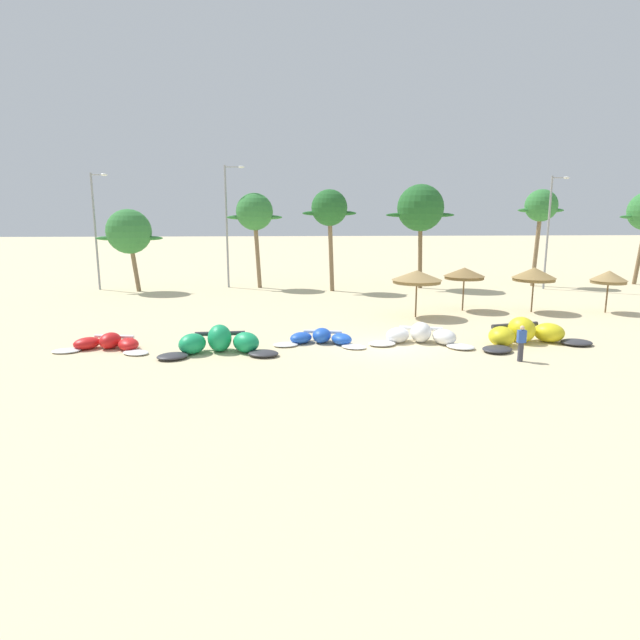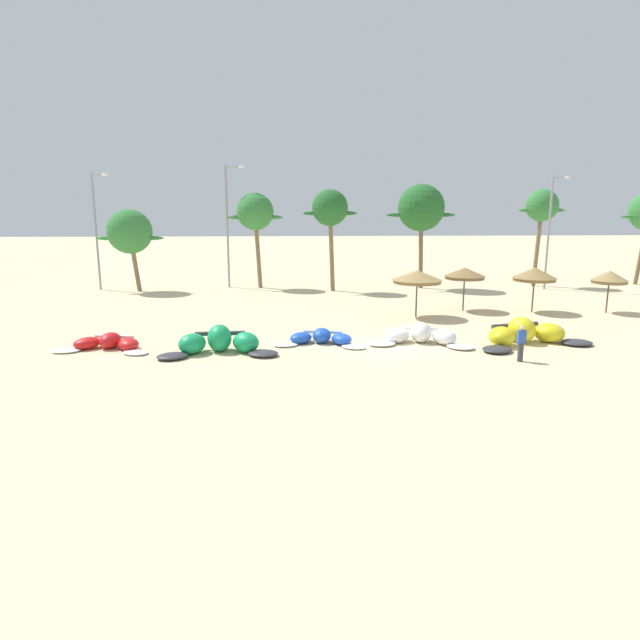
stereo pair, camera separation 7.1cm
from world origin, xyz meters
name	(u,v)px [view 1 (the left image)]	position (x,y,z in m)	size (l,w,h in m)	color
ground_plane	(388,347)	(0.00, 0.00, 0.00)	(260.00, 260.00, 0.00)	beige
kite_far_left	(108,343)	(-13.58, 0.45, 0.29)	(4.90, 2.69, 0.76)	white
kite_left	(219,343)	(-8.13, -0.57, 0.49)	(5.79, 2.78, 1.29)	#333338
kite_left_of_center	(321,338)	(-3.22, 0.91, 0.29)	(4.78, 2.69, 0.75)	white
kite_center	(421,336)	(1.80, 0.64, 0.40)	(5.29, 3.13, 1.03)	white
kite_right_of_center	(526,334)	(7.02, 0.19, 0.50)	(6.30, 3.71, 1.31)	#333338
beach_umbrella_near_van	(417,277)	(3.23, 7.53, 2.57)	(3.14, 3.14, 2.97)	brown
beach_umbrella_middle	(464,273)	(6.97, 9.64, 2.52)	(2.71, 2.71, 2.91)	brown
beach_umbrella_near_palms	(534,274)	(11.35, 8.75, 2.53)	(2.82, 2.82, 2.98)	brown
beach_umbrella_outermost	(609,277)	(16.17, 8.25, 2.37)	(2.29, 2.29, 2.79)	brown
person_by_umbrellas	(521,343)	(5.37, -2.94, 0.82)	(0.36, 0.24, 1.62)	#383842
palm_leftmost	(129,232)	(-17.76, 20.36, 4.94)	(5.49, 3.66, 6.82)	#7F6647
palm_left	(255,213)	(-7.50, 21.93, 6.49)	(4.77, 3.18, 8.18)	#7F6647
palm_left_of_gap	(329,209)	(-1.24, 19.56, 6.78)	(4.48, 2.98, 8.40)	#7F6647
palm_center_left	(420,209)	(6.69, 20.81, 6.85)	(5.98, 3.99, 8.91)	brown
palm_center_right	(541,207)	(17.67, 21.52, 6.98)	(4.22, 2.81, 8.54)	#7F6647
lamppost_west	(96,226)	(-20.79, 21.65, 5.38)	(1.45, 0.24, 9.74)	gray
lamppost_west_center	(228,221)	(-9.83, 22.35, 5.79)	(1.77, 0.24, 10.49)	gray
lamppost_east_center	(550,227)	(17.55, 19.46, 5.28)	(1.58, 0.24, 9.53)	gray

